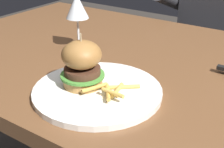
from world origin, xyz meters
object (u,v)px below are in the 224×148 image
object	(u,v)px
main_plate	(97,91)
burger_sandwich	(81,63)
diner_person	(219,49)
wine_glass	(77,8)

from	to	relation	value
main_plate	burger_sandwich	xyz separation A→B (m)	(-0.04, -0.00, 0.06)
main_plate	diner_person	distance (m)	0.93
main_plate	diner_person	bearing A→B (deg)	88.22
diner_person	burger_sandwich	bearing A→B (deg)	-94.37
main_plate	diner_person	size ratio (longest dim) A/B	0.25
burger_sandwich	diner_person	xyz separation A→B (m)	(0.07, 0.91, -0.24)
diner_person	main_plate	bearing A→B (deg)	-91.78
main_plate	wine_glass	world-z (taller)	wine_glass
burger_sandwich	diner_person	bearing A→B (deg)	85.63
main_plate	wine_glass	xyz separation A→B (m)	(-0.22, 0.20, 0.12)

